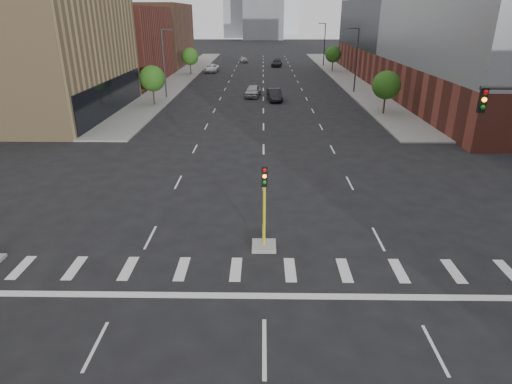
{
  "coord_description": "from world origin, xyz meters",
  "views": [
    {
      "loc": [
        -0.12,
        -9.81,
        10.9
      ],
      "look_at": [
        -0.42,
        10.3,
        2.5
      ],
      "focal_mm": 30.0,
      "sensor_mm": 36.0,
      "label": 1
    }
  ],
  "objects_px": {
    "car_far_left": "(211,68)",
    "car_deep_right": "(277,63)",
    "car_mid_right": "(274,95)",
    "car_distant": "(244,60)",
    "car_near_left": "(253,91)",
    "median_traffic_signal": "(264,231)"
  },
  "relations": [
    {
      "from": "car_mid_right",
      "to": "car_distant",
      "type": "bearing_deg",
      "value": 90.99
    },
    {
      "from": "car_distant",
      "to": "median_traffic_signal",
      "type": "bearing_deg",
      "value": -95.82
    },
    {
      "from": "car_mid_right",
      "to": "car_deep_right",
      "type": "xyz_separation_m",
      "value": [
        1.5,
        40.63,
        -0.04
      ]
    },
    {
      "from": "median_traffic_signal",
      "to": "car_near_left",
      "type": "distance_m",
      "value": 42.52
    },
    {
      "from": "car_mid_right",
      "to": "car_distant",
      "type": "distance_m",
      "value": 49.64
    },
    {
      "from": "car_distant",
      "to": "car_near_left",
      "type": "bearing_deg",
      "value": -94.92
    },
    {
      "from": "car_mid_right",
      "to": "car_far_left",
      "type": "distance_m",
      "value": 33.07
    },
    {
      "from": "median_traffic_signal",
      "to": "car_mid_right",
      "type": "relative_size",
      "value": 0.92
    },
    {
      "from": "car_mid_right",
      "to": "car_deep_right",
      "type": "height_order",
      "value": "car_mid_right"
    },
    {
      "from": "median_traffic_signal",
      "to": "car_distant",
      "type": "xyz_separation_m",
      "value": [
        -4.66,
        88.78,
        -0.31
      ]
    },
    {
      "from": "car_mid_right",
      "to": "car_far_left",
      "type": "bearing_deg",
      "value": 105.13
    },
    {
      "from": "car_near_left",
      "to": "car_mid_right",
      "type": "height_order",
      "value": "car_near_left"
    },
    {
      "from": "car_mid_right",
      "to": "car_far_left",
      "type": "relative_size",
      "value": 0.87
    },
    {
      "from": "car_near_left",
      "to": "car_far_left",
      "type": "xyz_separation_m",
      "value": [
        -9.0,
        27.85,
        -0.06
      ]
    },
    {
      "from": "car_far_left",
      "to": "car_distant",
      "type": "relative_size",
      "value": 1.42
    },
    {
      "from": "car_far_left",
      "to": "car_deep_right",
      "type": "height_order",
      "value": "car_far_left"
    },
    {
      "from": "car_far_left",
      "to": "car_near_left",
      "type": "bearing_deg",
      "value": -69.7
    },
    {
      "from": "car_mid_right",
      "to": "car_distant",
      "type": "relative_size",
      "value": 1.23
    },
    {
      "from": "car_near_left",
      "to": "car_deep_right",
      "type": "relative_size",
      "value": 0.93
    },
    {
      "from": "median_traffic_signal",
      "to": "car_far_left",
      "type": "relative_size",
      "value": 0.8
    },
    {
      "from": "car_far_left",
      "to": "car_deep_right",
      "type": "relative_size",
      "value": 1.06
    },
    {
      "from": "median_traffic_signal",
      "to": "car_near_left",
      "type": "xyz_separation_m",
      "value": [
        -1.5,
        42.49,
        -0.15
      ]
    }
  ]
}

